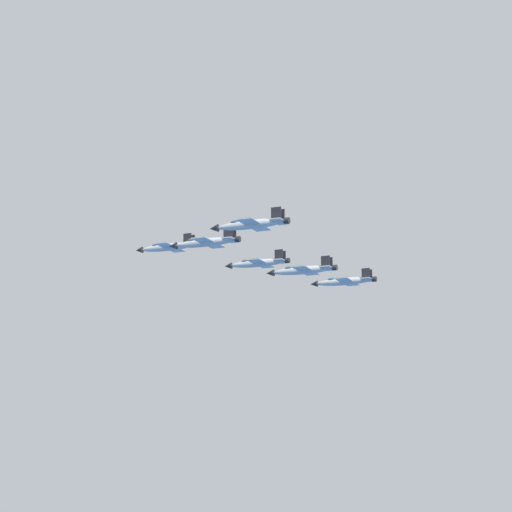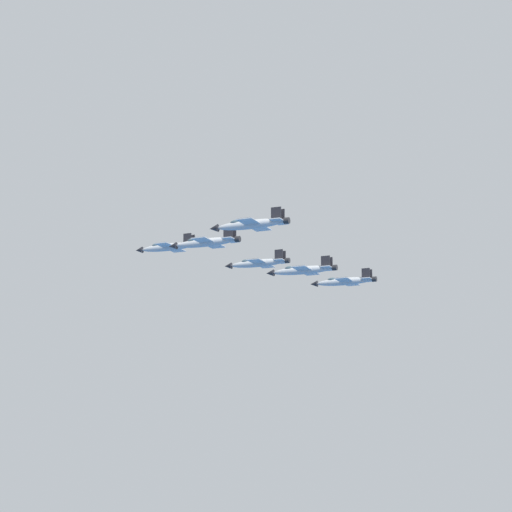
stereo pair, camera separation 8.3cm
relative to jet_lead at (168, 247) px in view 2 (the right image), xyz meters
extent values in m
ellipsoid|color=#9EA3A8|center=(0.03, 0.00, -0.07)|extent=(13.26, 2.86, 1.69)
cone|color=black|center=(-7.28, -0.65, -0.07)|extent=(1.81, 1.58, 1.44)
ellipsoid|color=#334751|center=(-2.86, -0.26, 0.56)|extent=(2.36, 1.47, 0.99)
cube|color=#9EA3A8|center=(0.68, 0.06, -0.16)|extent=(3.84, 9.63, 0.17)
cube|color=black|center=(1.06, -4.15, -0.12)|extent=(2.76, 0.90, 0.20)
cube|color=black|center=(0.30, 4.28, -0.12)|extent=(2.76, 0.90, 0.20)
cube|color=#9EA3A8|center=(5.53, 0.50, -0.07)|extent=(2.46, 4.68, 0.17)
cube|color=black|center=(5.35, -0.37, 1.15)|extent=(1.89, 0.39, 2.44)
cube|color=black|center=(5.19, 1.32, 1.15)|extent=(1.89, 0.39, 2.44)
cylinder|color=black|center=(6.96, 0.62, -0.07)|extent=(1.04, 1.26, 1.18)
ellipsoid|color=#9EA3A8|center=(17.22, -12.04, -3.51)|extent=(13.80, 2.81, 1.76)
cone|color=black|center=(9.61, -12.63, -3.51)|extent=(1.87, 1.63, 1.50)
ellipsoid|color=#334751|center=(14.22, -12.27, -2.85)|extent=(2.44, 1.50, 1.03)
cube|color=#9EA3A8|center=(17.91, -11.99, -3.61)|extent=(3.87, 10.00, 0.18)
cube|color=black|center=(18.24, -16.38, -3.56)|extent=(2.86, 0.90, 0.21)
cube|color=black|center=(17.57, -7.60, -3.56)|extent=(2.86, 0.90, 0.21)
cube|color=#9EA3A8|center=(22.96, -11.60, -3.51)|extent=(2.51, 4.85, 0.18)
cube|color=black|center=(22.76, -12.50, -2.24)|extent=(1.97, 0.38, 2.55)
cube|color=black|center=(22.62, -10.74, -2.24)|extent=(1.97, 0.38, 2.55)
cylinder|color=black|center=(24.45, -11.49, -3.51)|extent=(1.07, 1.31, 1.23)
ellipsoid|color=#9EA3A8|center=(14.68, 15.04, -2.37)|extent=(13.65, 2.97, 1.74)
cone|color=black|center=(7.17, 14.35, -2.37)|extent=(1.87, 1.63, 1.48)
ellipsoid|color=#334751|center=(11.72, 14.76, -1.72)|extent=(2.43, 1.51, 1.02)
cube|color=#9EA3A8|center=(15.36, 15.10, -2.47)|extent=(3.97, 9.92, 0.17)
cube|color=black|center=(15.75, 10.76, -2.42)|extent=(2.84, 0.93, 0.21)
cube|color=black|center=(14.96, 19.43, -2.42)|extent=(2.84, 0.93, 0.21)
cube|color=#9EA3A8|center=(20.35, 15.56, -2.37)|extent=(2.54, 4.82, 0.17)
cube|color=black|center=(20.16, 14.66, -1.11)|extent=(1.95, 0.41, 2.52)
cube|color=black|center=(20.00, 16.40, -1.11)|extent=(1.95, 0.41, 2.52)
cylinder|color=black|center=(21.81, 15.69, -2.37)|extent=(1.07, 1.30, 1.22)
ellipsoid|color=#9EA3A8|center=(34.42, -24.08, -4.54)|extent=(13.82, 3.07, 1.76)
cone|color=black|center=(26.82, -24.82, -4.54)|extent=(1.90, 1.66, 1.50)
ellipsoid|color=#334751|center=(31.42, -24.37, -3.88)|extent=(2.47, 1.54, 1.03)
cube|color=#9EA3A8|center=(35.10, -24.02, -4.64)|extent=(4.06, 10.05, 0.18)
cube|color=black|center=(35.53, -28.41, -4.59)|extent=(2.87, 0.95, 0.21)
cube|color=black|center=(34.68, -19.63, -4.59)|extent=(2.87, 0.95, 0.21)
cube|color=#9EA3A8|center=(40.15, -23.53, -4.54)|extent=(2.60, 4.89, 0.18)
cube|color=black|center=(39.97, -24.44, -3.26)|extent=(1.97, 0.42, 2.55)
cube|color=black|center=(39.80, -22.68, -3.26)|extent=(1.97, 0.42, 2.55)
cylinder|color=black|center=(41.64, -23.39, -4.54)|extent=(1.09, 1.32, 1.23)
ellipsoid|color=#9EA3A8|center=(29.34, 30.07, -5.38)|extent=(13.74, 3.09, 1.75)
cone|color=black|center=(21.78, 29.32, -5.38)|extent=(1.89, 1.65, 1.49)
ellipsoid|color=#334751|center=(26.36, 29.77, -4.72)|extent=(2.45, 1.54, 1.02)
cube|color=#9EA3A8|center=(30.02, 30.14, -5.47)|extent=(4.06, 10.00, 0.18)
cube|color=black|center=(30.45, 25.78, -5.42)|extent=(2.86, 0.95, 0.21)
cube|color=black|center=(29.59, 34.50, -5.42)|extent=(2.86, 0.95, 0.21)
cube|color=#9EA3A8|center=(35.04, 30.63, -5.38)|extent=(2.59, 4.86, 0.18)
cube|color=black|center=(34.85, 29.73, -4.11)|extent=(1.96, 0.42, 2.53)
cube|color=black|center=(34.68, 31.48, -4.11)|extent=(1.96, 0.42, 2.53)
cylinder|color=black|center=(36.51, 30.78, -5.38)|extent=(1.09, 1.32, 1.23)
ellipsoid|color=#9EA3A8|center=(31.88, 2.99, -8.01)|extent=(13.39, 3.06, 1.71)
cone|color=black|center=(24.52, 2.24, -8.01)|extent=(1.85, 1.62, 1.45)
ellipsoid|color=#334751|center=(28.97, 2.69, -7.37)|extent=(2.40, 1.51, 1.00)
cube|color=#9EA3A8|center=(32.54, 3.06, -8.10)|extent=(3.99, 9.75, 0.17)
cube|color=black|center=(32.98, -1.19, -8.06)|extent=(2.79, 0.94, 0.21)
cube|color=black|center=(32.11, 7.31, -8.06)|extent=(2.79, 0.94, 0.21)
cube|color=#9EA3A8|center=(37.43, 3.56, -8.01)|extent=(2.54, 4.75, 0.17)
cube|color=black|center=(37.26, 2.69, -6.78)|extent=(1.91, 0.42, 2.47)
cube|color=black|center=(37.08, 4.39, -6.78)|extent=(1.91, 0.42, 2.47)
cylinder|color=black|center=(38.87, 3.71, -8.01)|extent=(1.07, 1.29, 1.20)
camera|label=1|loc=(128.18, -193.24, -54.26)|focal=75.09mm
camera|label=2|loc=(128.25, -193.20, -54.26)|focal=75.09mm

